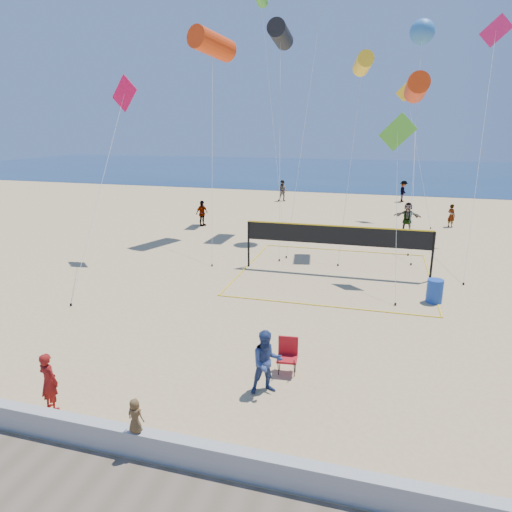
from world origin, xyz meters
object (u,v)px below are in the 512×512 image
(camp_chair, at_px, (288,353))
(trash_barrel, at_px, (435,291))
(woman, at_px, (49,382))
(volleyball_net, at_px, (336,241))

(camp_chair, xyz_separation_m, trash_barrel, (4.37, 6.73, -0.12))
(woman, bearing_deg, volleyball_net, -100.16)
(woman, xyz_separation_m, camp_chair, (5.13, 3.28, -0.17))
(trash_barrel, bearing_deg, volleyball_net, 148.23)
(woman, relative_size, trash_barrel, 1.61)
(camp_chair, bearing_deg, woman, -153.39)
(woman, xyz_separation_m, trash_barrel, (9.50, 10.01, -0.28))
(camp_chair, xyz_separation_m, volleyball_net, (0.24, 9.29, 0.98))
(woman, height_order, volleyball_net, volleyball_net)
(camp_chair, relative_size, volleyball_net, 0.13)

